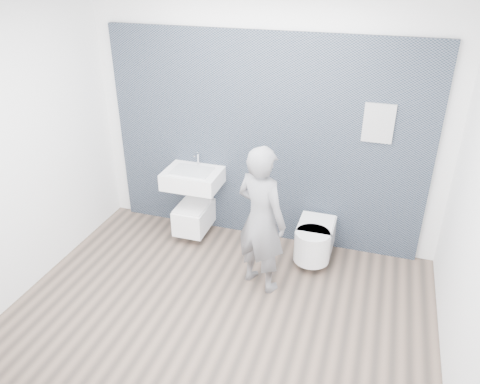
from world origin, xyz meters
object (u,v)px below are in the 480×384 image
(toilet_square, at_px, (194,215))
(washbasin, at_px, (193,178))
(toilet_rounded, at_px, (314,240))
(visitor, at_px, (261,220))

(toilet_square, bearing_deg, washbasin, 90.00)
(washbasin, height_order, toilet_rounded, washbasin)
(washbasin, relative_size, visitor, 0.42)
(visitor, bearing_deg, toilet_rounded, -104.18)
(washbasin, xyz_separation_m, toilet_rounded, (1.47, -0.09, -0.50))
(washbasin, distance_m, visitor, 1.22)
(toilet_square, bearing_deg, visitor, -33.17)
(toilet_square, relative_size, toilet_rounded, 0.95)
(toilet_square, height_order, visitor, visitor)
(washbasin, height_order, toilet_square, washbasin)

